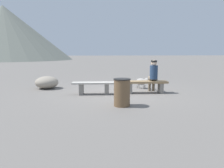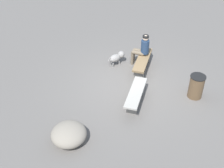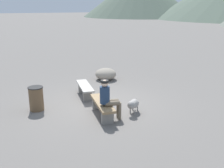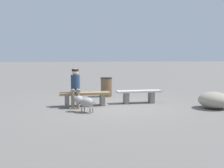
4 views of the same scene
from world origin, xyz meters
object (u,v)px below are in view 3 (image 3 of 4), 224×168
seated_person (108,97)px  trash_bin (36,99)px  bench_right (102,106)px  boulder (106,74)px  bench_left (85,89)px  dog (133,104)px

seated_person → trash_bin: (-1.56, -2.01, -0.33)m
bench_right → trash_bin: size_ratio=2.12×
bench_right → boulder: (-4.01, 1.51, -0.06)m
bench_left → seated_person: bearing=7.1°
dog → trash_bin: size_ratio=0.77×
trash_bin → boulder: bearing=129.0°
bench_left → bench_right: size_ratio=0.96×
seated_person → dog: seated_person is taller
dog → boulder: bearing=-145.2°
bench_right → seated_person: bearing=18.4°
bench_left → bench_right: (1.99, 0.04, 0.02)m
seated_person → boulder: bearing=169.4°
bench_left → trash_bin: trash_bin is taller
seated_person → boulder: (-4.34, 1.42, -0.47)m
dog → boulder: boulder is taller
dog → boulder: 4.21m
trash_bin → boulder: 4.42m
bench_right → trash_bin: trash_bin is taller
bench_right → seated_person: size_ratio=1.35×
bench_right → trash_bin: 2.28m
seated_person → bench_right: bearing=-158.0°
boulder → trash_bin: bearing=-51.0°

